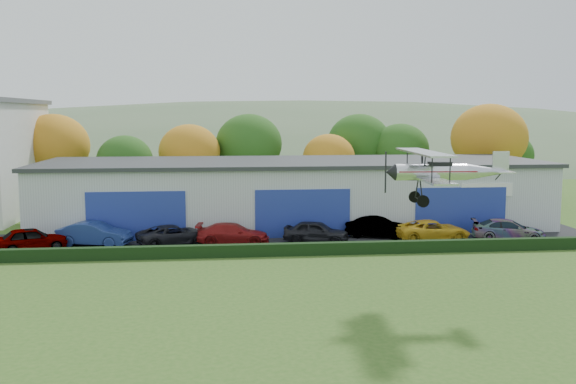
{
  "coord_description": "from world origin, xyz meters",
  "views": [
    {
      "loc": [
        -1.0,
        -23.94,
        9.05
      ],
      "look_at": [
        2.59,
        9.61,
        4.94
      ],
      "focal_mm": 39.84,
      "sensor_mm": 36.0,
      "label": 1
    }
  ],
  "objects": [
    {
      "name": "tree_belt",
      "position": [
        0.85,
        40.62,
        5.61
      ],
      "size": [
        75.7,
        13.22,
        10.12
      ],
      "color": "#3D2614",
      "rests_on": "ground"
    },
    {
      "name": "biplane",
      "position": [
        9.41,
        5.17,
        6.43
      ],
      "size": [
        5.93,
        6.79,
        2.54
      ],
      "rotation": [
        0.0,
        0.0,
        -0.06
      ],
      "color": "silver"
    },
    {
      "name": "ground",
      "position": [
        0.0,
        0.0,
        0.0
      ],
      "size": [
        300.0,
        300.0,
        0.0
      ],
      "primitive_type": "plane",
      "color": "#2F561B",
      "rests_on": "ground"
    },
    {
      "name": "car_7",
      "position": [
        19.61,
        19.41,
        0.79
      ],
      "size": [
        5.46,
        3.31,
        1.48
      ],
      "primitive_type": "imported",
      "rotation": [
        0.0,
        0.0,
        1.31
      ],
      "color": "gray",
      "rests_on": "apron"
    },
    {
      "name": "car_0",
      "position": [
        -13.56,
        19.38,
        0.83
      ],
      "size": [
        4.91,
        3.35,
        1.55
      ],
      "primitive_type": "imported",
      "rotation": [
        0.0,
        0.0,
        1.94
      ],
      "color": "gray",
      "rests_on": "apron"
    },
    {
      "name": "hangar",
      "position": [
        5.0,
        27.98,
        2.66
      ],
      "size": [
        40.6,
        12.6,
        5.3
      ],
      "color": "#B2B7BC",
      "rests_on": "ground"
    },
    {
      "name": "car_4",
      "position": [
        5.69,
        19.88,
        0.83
      ],
      "size": [
        4.93,
        3.17,
        1.56
      ],
      "primitive_type": "imported",
      "rotation": [
        0.0,
        0.0,
        1.26
      ],
      "color": "black",
      "rests_on": "apron"
    },
    {
      "name": "car_2",
      "position": [
        -4.25,
        20.2,
        0.75
      ],
      "size": [
        5.55,
        4.17,
        1.4
      ],
      "primitive_type": "imported",
      "rotation": [
        0.0,
        0.0,
        1.99
      ],
      "color": "black",
      "rests_on": "apron"
    },
    {
      "name": "car_1",
      "position": [
        -9.68,
        20.5,
        0.87
      ],
      "size": [
        5.27,
        2.95,
        1.65
      ],
      "primitive_type": "imported",
      "rotation": [
        0.0,
        0.0,
        1.31
      ],
      "color": "navy",
      "rests_on": "apron"
    },
    {
      "name": "car_3",
      "position": [
        -0.16,
        20.0,
        0.78
      ],
      "size": [
        5.26,
        2.65,
        1.47
      ],
      "primitive_type": "imported",
      "rotation": [
        0.0,
        0.0,
        1.45
      ],
      "color": "maroon",
      "rests_on": "apron"
    },
    {
      "name": "car_5",
      "position": [
        10.48,
        21.36,
        0.82
      ],
      "size": [
        4.95,
        3.07,
        1.54
      ],
      "primitive_type": "imported",
      "rotation": [
        0.0,
        0.0,
        1.24
      ],
      "color": "gray",
      "rests_on": "apron"
    },
    {
      "name": "car_6",
      "position": [
        14.14,
        19.8,
        0.78
      ],
      "size": [
        5.38,
        2.65,
        1.47
      ],
      "primitive_type": "imported",
      "rotation": [
        0.0,
        0.0,
        1.61
      ],
      "color": "gold",
      "rests_on": "apron"
    },
    {
      "name": "distant_hills",
      "position": [
        -4.38,
        140.0,
        -13.05
      ],
      "size": [
        430.0,
        196.0,
        56.0
      ],
      "color": "#4C6642",
      "rests_on": "ground"
    },
    {
      "name": "apron",
      "position": [
        3.0,
        21.0,
        0.03
      ],
      "size": [
        48.0,
        9.0,
        0.05
      ],
      "primitive_type": "cube",
      "color": "black",
      "rests_on": "ground"
    },
    {
      "name": "hedge",
      "position": [
        3.0,
        16.2,
        0.4
      ],
      "size": [
        46.0,
        0.6,
        0.8
      ],
      "primitive_type": "cube",
      "color": "black",
      "rests_on": "ground"
    }
  ]
}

